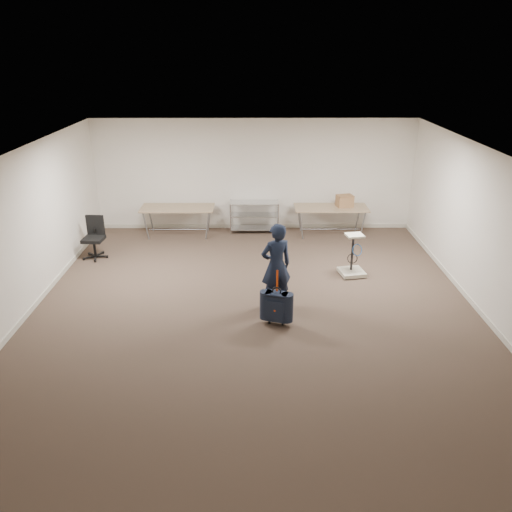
{
  "coord_description": "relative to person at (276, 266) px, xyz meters",
  "views": [
    {
      "loc": [
        -0.01,
        -7.86,
        4.37
      ],
      "look_at": [
        0.03,
        0.3,
        0.95
      ],
      "focal_mm": 35.0,
      "sensor_mm": 36.0,
      "label": 1
    }
  ],
  "objects": [
    {
      "name": "ground",
      "position": [
        -0.38,
        -0.24,
        -0.79
      ],
      "size": [
        9.0,
        9.0,
        0.0
      ],
      "primitive_type": "plane",
      "color": "#443529",
      "rests_on": "ground"
    },
    {
      "name": "suitcase",
      "position": [
        -0.02,
        -0.7,
        -0.45
      ],
      "size": [
        0.41,
        0.31,
        1.01
      ],
      "color": "black",
      "rests_on": "ground"
    },
    {
      "name": "wire_shelf",
      "position": [
        -0.38,
        3.96,
        -0.35
      ],
      "size": [
        1.22,
        0.47,
        0.8
      ],
      "color": "silver",
      "rests_on": "ground"
    },
    {
      "name": "person",
      "position": [
        0.0,
        0.0,
        0.0
      ],
      "size": [
        0.67,
        0.56,
        1.58
      ],
      "primitive_type": "imported",
      "rotation": [
        0.0,
        0.0,
        3.51
      ],
      "color": "black",
      "rests_on": "ground"
    },
    {
      "name": "room_shell",
      "position": [
        -0.38,
        1.14,
        -0.74
      ],
      "size": [
        8.0,
        9.0,
        9.0
      ],
      "color": "silver",
      "rests_on": "ground"
    },
    {
      "name": "cardboard_box",
      "position": [
        1.85,
        3.75,
        0.09
      ],
      "size": [
        0.44,
        0.37,
        0.29
      ],
      "primitive_type": "cube",
      "rotation": [
        0.0,
        0.0,
        0.22
      ],
      "color": "#996D47",
      "rests_on": "folding_table_right"
    },
    {
      "name": "folding_table_left",
      "position": [
        -2.28,
        3.71,
        -0.11
      ],
      "size": [
        1.8,
        0.75,
        0.73
      ],
      "color": "#8B6F55",
      "rests_on": "ground"
    },
    {
      "name": "office_chair",
      "position": [
        -3.95,
        2.28,
        -0.5
      ],
      "size": [
        0.57,
        0.57,
        0.94
      ],
      "color": "black",
      "rests_on": "ground"
    },
    {
      "name": "folding_table_right",
      "position": [
        1.52,
        3.71,
        -0.11
      ],
      "size": [
        1.8,
        0.75,
        0.73
      ],
      "color": "#8B6F55",
      "rests_on": "ground"
    },
    {
      "name": "equipment_cart",
      "position": [
        1.64,
        1.31,
        -0.55
      ],
      "size": [
        0.57,
        0.57,
        0.89
      ],
      "color": "beige",
      "rests_on": "ground"
    }
  ]
}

